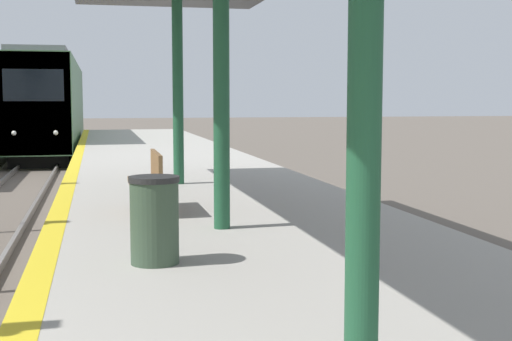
{
  "coord_description": "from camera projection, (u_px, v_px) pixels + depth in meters",
  "views": [
    {
      "loc": [
        2.26,
        -1.16,
        2.68
      ],
      "look_at": [
        6.55,
        18.12,
        0.69
      ],
      "focal_mm": 50.0,
      "sensor_mm": 36.0,
      "label": 1
    }
  ],
  "objects": [
    {
      "name": "train",
      "position": [
        52.0,
        105.0,
        36.56
      ],
      "size": [
        2.69,
        21.62,
        4.69
      ],
      "color": "black",
      "rests_on": "ground"
    },
    {
      "name": "trash_bin",
      "position": [
        155.0,
        220.0,
        7.49
      ],
      "size": [
        0.54,
        0.54,
        0.93
      ],
      "color": "#384C38",
      "rests_on": "platform_right"
    },
    {
      "name": "bench",
      "position": [
        148.0,
        180.0,
        10.93
      ],
      "size": [
        0.44,
        1.55,
        0.92
      ],
      "color": "brown",
      "rests_on": "platform_right"
    }
  ]
}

